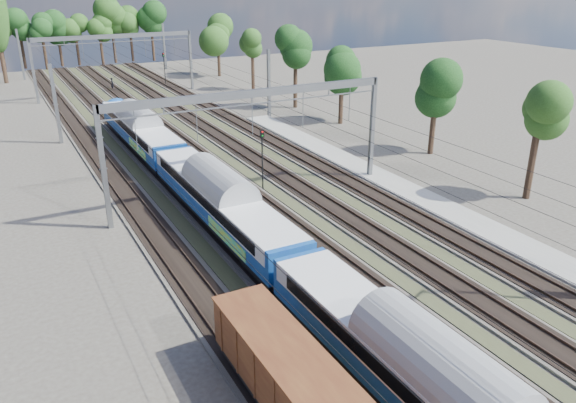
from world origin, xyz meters
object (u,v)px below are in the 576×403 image
freight_boxcar (302,395)px  signal_near (262,152)px  worker (112,84)px  signal_far (164,65)px  emu_train (222,196)px

freight_boxcar → signal_near: signal_near is taller
worker → freight_boxcar: bearing=170.9°
worker → signal_far: (8.65, 0.18, 2.35)m
worker → signal_near: 51.56m
freight_boxcar → worker: bearing=83.3°
emu_train → signal_far: signal_far is taller
freight_boxcar → signal_near: size_ratio=2.37×
signal_far → signal_near: bearing=-109.2°
emu_train → freight_boxcar: size_ratio=5.36×
emu_train → worker: bearing=85.5°
emu_train → freight_boxcar: emu_train is taller
emu_train → freight_boxcar: 19.76m
worker → signal_near: signal_near is taller
emu_train → worker: emu_train is taller
emu_train → signal_far: size_ratio=12.72×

